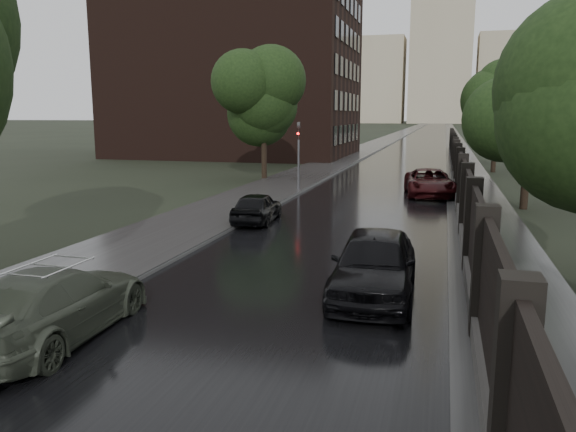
{
  "coord_description": "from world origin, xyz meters",
  "views": [
    {
      "loc": [
        3.72,
        -6.29,
        4.41
      ],
      "look_at": [
        -0.56,
        9.2,
        1.5
      ],
      "focal_mm": 35.0,
      "sensor_mm": 36.0,
      "label": 1
    }
  ],
  "objects_px": {
    "volga_sedan": "(53,303)",
    "car_right_far": "(429,183)",
    "traffic_light": "(299,150)",
    "tree_right_b": "(531,103)",
    "hatchback_left": "(257,207)",
    "tree_right_c": "(497,107)",
    "car_right_near": "(374,264)",
    "tree_left_far": "(264,102)"
  },
  "relations": [
    {
      "from": "hatchback_left",
      "to": "car_right_near",
      "type": "relative_size",
      "value": 0.78
    },
    {
      "from": "car_right_far",
      "to": "volga_sedan",
      "type": "bearing_deg",
      "value": -113.51
    },
    {
      "from": "hatchback_left",
      "to": "car_right_far",
      "type": "xyz_separation_m",
      "value": [
        6.65,
        9.86,
        0.1
      ]
    },
    {
      "from": "tree_right_c",
      "to": "traffic_light",
      "type": "bearing_deg",
      "value": -128.18
    },
    {
      "from": "tree_right_b",
      "to": "volga_sedan",
      "type": "height_order",
      "value": "tree_right_b"
    },
    {
      "from": "volga_sedan",
      "to": "hatchback_left",
      "type": "bearing_deg",
      "value": -93.6
    },
    {
      "from": "traffic_light",
      "to": "car_right_near",
      "type": "xyz_separation_m",
      "value": [
        6.53,
        -17.96,
        -1.57
      ]
    },
    {
      "from": "hatchback_left",
      "to": "car_right_far",
      "type": "relative_size",
      "value": 0.7
    },
    {
      "from": "tree_right_c",
      "to": "hatchback_left",
      "type": "height_order",
      "value": "tree_right_c"
    },
    {
      "from": "traffic_light",
      "to": "tree_right_b",
      "type": "bearing_deg",
      "value": -14.24
    },
    {
      "from": "tree_left_far",
      "to": "tree_right_b",
      "type": "xyz_separation_m",
      "value": [
        15.5,
        -8.0,
        -0.29
      ]
    },
    {
      "from": "tree_left_far",
      "to": "car_right_near",
      "type": "height_order",
      "value": "tree_left_far"
    },
    {
      "from": "traffic_light",
      "to": "volga_sedan",
      "type": "relative_size",
      "value": 0.8
    },
    {
      "from": "volga_sedan",
      "to": "car_right_far",
      "type": "height_order",
      "value": "car_right_far"
    },
    {
      "from": "tree_left_far",
      "to": "tree_right_c",
      "type": "xyz_separation_m",
      "value": [
        15.5,
        10.0,
        -0.29
      ]
    },
    {
      "from": "volga_sedan",
      "to": "tree_right_b",
      "type": "bearing_deg",
      "value": -123.49
    },
    {
      "from": "tree_right_c",
      "to": "hatchback_left",
      "type": "bearing_deg",
      "value": -114.26
    },
    {
      "from": "volga_sedan",
      "to": "hatchback_left",
      "type": "height_order",
      "value": "volga_sedan"
    },
    {
      "from": "volga_sedan",
      "to": "car_right_far",
      "type": "relative_size",
      "value": 0.94
    },
    {
      "from": "tree_right_b",
      "to": "traffic_light",
      "type": "xyz_separation_m",
      "value": [
        -11.8,
        2.99,
        -2.55
      ]
    },
    {
      "from": "hatchback_left",
      "to": "tree_right_c",
      "type": "bearing_deg",
      "value": -118.33
    },
    {
      "from": "tree_right_b",
      "to": "tree_right_c",
      "type": "bearing_deg",
      "value": 90.0
    },
    {
      "from": "traffic_light",
      "to": "car_right_far",
      "type": "bearing_deg",
      "value": 1.82
    },
    {
      "from": "tree_left_far",
      "to": "car_right_far",
      "type": "xyz_separation_m",
      "value": [
        11.05,
        -4.77,
        -4.5
      ]
    },
    {
      "from": "volga_sedan",
      "to": "car_right_far",
      "type": "distance_m",
      "value": 23.5
    },
    {
      "from": "hatchback_left",
      "to": "car_right_far",
      "type": "bearing_deg",
      "value": -128.08
    },
    {
      "from": "hatchback_left",
      "to": "volga_sedan",
      "type": "bearing_deg",
      "value": 85.92
    },
    {
      "from": "tree_right_c",
      "to": "traffic_light",
      "type": "relative_size",
      "value": 1.75
    },
    {
      "from": "car_right_near",
      "to": "tree_right_c",
      "type": "bearing_deg",
      "value": 79.11
    },
    {
      "from": "traffic_light",
      "to": "volga_sedan",
      "type": "xyz_separation_m",
      "value": [
        0.7,
        -22.3,
        -1.67
      ]
    },
    {
      "from": "tree_left_far",
      "to": "traffic_light",
      "type": "distance_m",
      "value": 6.84
    },
    {
      "from": "volga_sedan",
      "to": "car_right_near",
      "type": "xyz_separation_m",
      "value": [
        5.83,
        4.35,
        0.1
      ]
    },
    {
      "from": "tree_right_c",
      "to": "car_right_near",
      "type": "xyz_separation_m",
      "value": [
        -5.27,
        -32.96,
        -4.12
      ]
    },
    {
      "from": "tree_right_c",
      "to": "hatchback_left",
      "type": "xyz_separation_m",
      "value": [
        -11.1,
        -24.63,
        -4.31
      ]
    },
    {
      "from": "tree_right_c",
      "to": "car_right_near",
      "type": "bearing_deg",
      "value": -99.09
    },
    {
      "from": "tree_left_far",
      "to": "car_right_far",
      "type": "distance_m",
      "value": 12.85
    },
    {
      "from": "tree_left_far",
      "to": "car_right_far",
      "type": "bearing_deg",
      "value": -23.35
    },
    {
      "from": "tree_right_c",
      "to": "car_right_far",
      "type": "distance_m",
      "value": 15.99
    },
    {
      "from": "tree_left_far",
      "to": "car_right_far",
      "type": "relative_size",
      "value": 1.38
    },
    {
      "from": "traffic_light",
      "to": "hatchback_left",
      "type": "distance_m",
      "value": 9.81
    },
    {
      "from": "tree_left_far",
      "to": "tree_right_c",
      "type": "bearing_deg",
      "value": 32.83
    },
    {
      "from": "tree_left_far",
      "to": "volga_sedan",
      "type": "bearing_deg",
      "value": -80.85
    }
  ]
}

